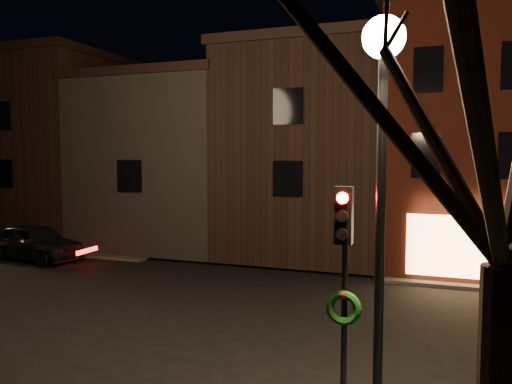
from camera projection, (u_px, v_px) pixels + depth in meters
ground at (190, 308)px, 15.16m from camera, size 120.00×120.00×0.00m
sidewalk_far_left at (84, 211)px, 40.67m from camera, size 30.00×30.00×0.12m
corner_building at (463, 137)px, 20.94m from camera, size 6.50×8.50×10.50m
row_building_a at (317, 151)px, 24.14m from camera, size 7.30×10.30×9.40m
row_building_b at (184, 161)px, 26.62m from camera, size 7.80×10.30×8.40m
row_building_c at (73, 147)px, 29.02m from camera, size 7.30×10.30×9.90m
street_lamp_near at (382, 118)px, 7.04m from camera, size 0.60×0.60×6.48m
traffic_signal at (344, 272)px, 7.89m from camera, size 0.58×0.38×4.05m
parked_car_a at (34, 242)px, 22.00m from camera, size 4.94×2.51×1.61m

